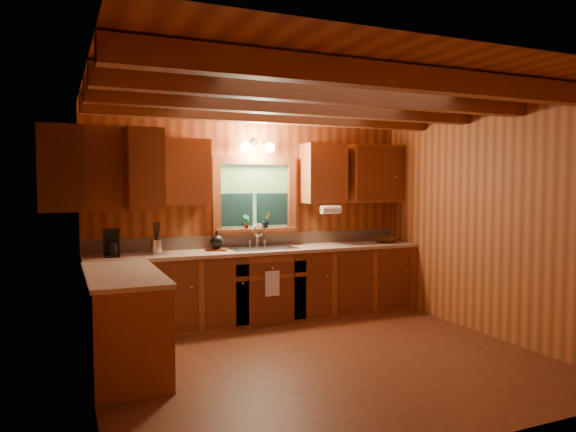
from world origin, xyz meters
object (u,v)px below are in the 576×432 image
(sink, at_px, (262,252))
(cutting_board, at_px, (217,250))
(coffee_maker, at_px, (112,243))
(wicker_basket, at_px, (385,239))

(sink, height_order, cutting_board, sink)
(coffee_maker, bearing_deg, cutting_board, 7.60)
(coffee_maker, xyz_separation_m, cutting_board, (1.21, 0.04, -0.14))
(cutting_board, distance_m, wicker_basket, 2.36)
(cutting_board, relative_size, wicker_basket, 0.73)
(cutting_board, xyz_separation_m, wicker_basket, (2.36, -0.08, 0.03))
(wicker_basket, bearing_deg, cutting_board, 178.12)
(coffee_maker, distance_m, cutting_board, 1.22)
(sink, bearing_deg, coffee_maker, -179.97)
(sink, distance_m, wicker_basket, 1.79)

